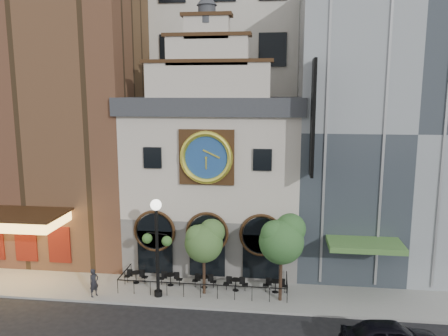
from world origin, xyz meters
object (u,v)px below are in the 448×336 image
bistro_0 (136,276)px  tree_left (205,240)px  pedestrian (94,283)px  bistro_1 (170,279)px  bistro_2 (204,281)px  bistro_3 (236,284)px  lamppost (157,237)px  bistro_4 (275,285)px  tree_right (282,238)px

bistro_0 → tree_left: (4.80, -0.90, 3.05)m
bistro_0 → pedestrian: 2.95m
bistro_1 → bistro_2: 2.26m
bistro_2 → pedestrian: (-6.59, -2.01, 0.43)m
bistro_1 → bistro_3: size_ratio=1.00×
bistro_0 → tree_left: tree_left is taller
bistro_2 → tree_left: size_ratio=0.33×
bistro_2 → tree_left: bearing=-77.0°
bistro_3 → lamppost: 5.95m
bistro_0 → bistro_2: (4.62, -0.14, 0.00)m
bistro_3 → lamppost: bearing=-164.3°
bistro_1 → bistro_4: same height
bistro_4 → tree_right: 3.64m
pedestrian → lamppost: bearing=-52.8°
bistro_4 → bistro_0: bearing=178.4°
bistro_3 → tree_left: tree_left is taller
lamppost → tree_right: 7.60m
bistro_2 → bistro_4: (4.59, -0.11, 0.00)m
bistro_3 → tree_left: bearing=-162.8°
pedestrian → tree_left: 7.36m
tree_left → tree_right: size_ratio=0.89×
lamppost → tree_right: bearing=16.5°
bistro_1 → tree_left: 3.99m
bistro_0 → tree_right: 10.25m
bistro_3 → tree_right: size_ratio=0.29×
bistro_2 → bistro_3: (2.07, -0.17, 0.00)m
bistro_0 → pedestrian: (-1.97, -2.15, 0.43)m
bistro_4 → pedestrian: 11.35m
pedestrian → tree_right: tree_right is taller
bistro_0 → bistro_1: bearing=-1.5°
bistro_1 → tree_right: 8.09m
tree_left → tree_right: tree_right is taller
bistro_0 → bistro_4: (9.22, -0.25, 0.00)m
pedestrian → bistro_3: bearing=-48.2°
bistro_0 → pedestrian: pedestrian is taller
bistro_0 → lamppost: bearing=-39.8°
bistro_2 → pedestrian: 6.91m
bistro_1 → bistro_2: (2.26, -0.08, 0.00)m
pedestrian → tree_left: bearing=-49.7°
bistro_0 → tree_right: (9.56, -1.23, 3.49)m
bistro_1 → lamppost: bearing=-103.9°
bistro_4 → pedestrian: bearing=-170.4°
bistro_0 → bistro_3: (6.69, -0.31, 0.00)m
bistro_2 → lamppost: lamppost is taller
bistro_0 → lamppost: size_ratio=0.25×
tree_left → bistro_1: bearing=161.1°
lamppost → tree_left: size_ratio=1.29×
bistro_4 → lamppost: lamppost is taller
bistro_2 → tree_left: (0.17, -0.75, 3.05)m
bistro_1 → tree_left: size_ratio=0.33×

